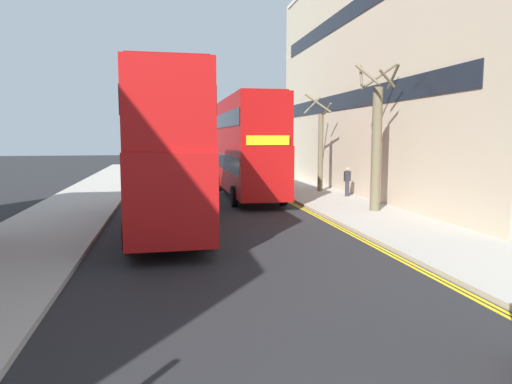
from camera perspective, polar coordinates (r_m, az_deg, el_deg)
The scene contains 11 objects.
sidewalk_right at distance 20.70m, azimuth 13.80°, elevation -2.78°, with size 4.00×80.00×0.14m, color #ADA89E.
sidewalk_left at distance 19.31m, azimuth -23.97°, elevation -3.85°, with size 4.00×80.00×0.14m, color #ADA89E.
kerb_line_outer at distance 18.08m, azimuth 10.40°, elevation -4.28°, with size 0.10×56.00×0.01m, color yellow.
kerb_line_inner at distance 18.02m, azimuth 9.92°, elevation -4.30°, with size 0.10×56.00×0.01m, color yellow.
double_decker_bus_away at distance 17.51m, azimuth -10.97°, elevation 5.32°, with size 2.92×10.84×5.64m.
double_decker_bus_oncoming at distance 26.32m, azimuth -1.11°, elevation 5.89°, with size 2.82×10.82×5.64m.
pedestrian_far at distance 26.36m, azimuth 11.17°, elevation 1.31°, with size 0.34×0.22×1.62m.
street_tree_near at distance 21.36m, azimuth 14.60°, elevation 5.92°, with size 2.11×2.05×6.60m.
street_tree_mid at distance 40.94m, azimuth -0.62°, elevation 7.08°, with size 2.08×2.06×6.99m.
street_tree_far at distance 28.54m, azimuth 7.91°, elevation 5.55°, with size 1.69×2.22×5.87m.
townhouse_terrace_right at distance 31.08m, azimuth 19.86°, elevation 13.64°, with size 10.08×28.00×14.73m.
Camera 1 is at (-2.13, -2.51, 3.43)m, focal length 32.48 mm.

